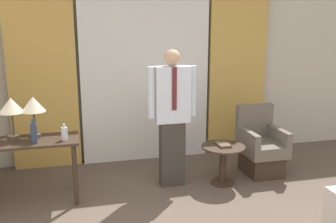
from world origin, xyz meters
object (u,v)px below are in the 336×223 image
Objects in this scene: table_lamp_left at (11,107)px; book at (223,145)px; side_table at (223,158)px; bottle_by_lamp at (64,133)px; bottle_near_edge at (34,133)px; armchair at (261,149)px; person at (172,113)px; table_lamp_right at (33,106)px; desk at (25,151)px.

table_lamp_left is 2.22× the size of book.
bottle_by_lamp is at bearing -178.51° from side_table.
bottle_near_edge is 0.50× the size of side_table.
table_lamp_left is 0.52× the size of armchair.
person reaches higher than bottle_near_edge.
table_lamp_left is 0.23m from table_lamp_right.
desk is at bearing -139.87° from table_lamp_right.
book is (2.45, -0.13, -0.59)m from table_lamp_left.
person is 3.11× the size of side_table.
desk is 0.29m from bottle_near_edge.
side_table is (-0.63, -0.22, 0.00)m from armchair.
book is (2.21, 0.09, -0.34)m from bottle_near_edge.
bottle_by_lamp reaches higher than desk.
bottle_by_lamp is (0.31, 0.04, -0.04)m from bottle_near_edge.
person is (1.58, 0.22, 0.08)m from bottle_near_edge.
person is 1.40m from armchair.
side_table is at bearing -3.51° from table_lamp_right.
table_lamp_left is 2.52m from book.
bottle_by_lamp is at bearing -18.70° from table_lamp_left.
armchair reaches higher than desk.
side_table is (2.22, -0.14, -0.76)m from table_lamp_right.
table_lamp_left is at bearing 176.93° from book.
table_lamp_left is 0.85× the size of side_table.
desk is at bearing 179.14° from book.
bottle_by_lamp is at bearing -178.36° from book.
book is at bearing -0.86° from desk.
desk is at bearing -177.06° from person.
book reaches higher than side_table.
person is (1.59, -0.01, -0.17)m from table_lamp_right.
armchair is at bearing 1.61° from table_lamp_right.
table_lamp_left is 2.51× the size of bottle_by_lamp.
table_lamp_right is 2.30m from book.
person reaches higher than book.
table_lamp_right reaches higher than desk.
armchair is (2.97, 0.18, -0.28)m from desk.
bottle_near_edge reaches higher than side_table.
person is at bearing -0.32° from table_lamp_right.
armchair is at bearing 6.11° from bottle_near_edge.
bottle_near_edge is (0.01, -0.22, -0.25)m from table_lamp_right.
bottle_near_edge is 0.16× the size of person.
bottle_by_lamp is at bearing -172.07° from person.
bottle_near_edge reaches higher than armchair.
desk is 2.50× the size of table_lamp_right.
book is (0.63, -0.12, -0.41)m from person.
table_lamp_right reaches higher than side_table.
person reaches higher than desk.
bottle_near_edge is at bearing -177.72° from side_table.
book is at bearing -11.01° from person.
bottle_near_edge is (0.12, -0.13, 0.23)m from desk.
desk is at bearing 179.02° from side_table.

